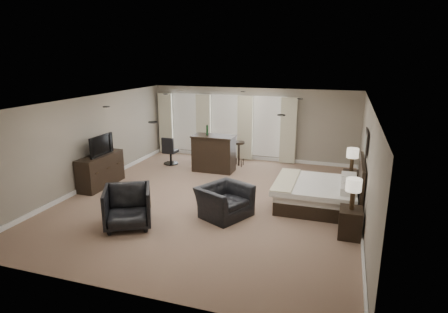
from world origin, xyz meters
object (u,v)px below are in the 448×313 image
(armchair_far, at_px, (128,205))
(bar_counter, at_px, (214,153))
(bar_stool_left, at_px, (198,152))
(nightstand_near, at_px, (350,223))
(bar_stool_right, at_px, (239,154))
(lamp_far, at_px, (352,160))
(lamp_near, at_px, (353,194))
(dresser, at_px, (101,171))
(bed, at_px, (314,182))
(armchair_near, at_px, (225,196))
(desk_chair, at_px, (171,150))
(tv, at_px, (99,153))
(nightstand_far, at_px, (350,181))

(armchair_far, distance_m, bar_counter, 4.54)
(bar_stool_left, bearing_deg, nightstand_near, -39.56)
(armchair_far, xyz_separation_m, bar_stool_right, (1.03, 5.37, -0.08))
(lamp_far, relative_size, bar_stool_left, 0.86)
(lamp_near, relative_size, dresser, 0.41)
(bar_stool_right, bearing_deg, nightstand_near, -49.74)
(bar_counter, bearing_deg, bar_stool_right, 53.81)
(bar_stool_left, bearing_deg, armchair_far, -84.96)
(bed, xyz_separation_m, armchair_far, (-3.81, -2.48, -0.14))
(bar_counter, bearing_deg, dresser, -137.45)
(armchair_near, relative_size, bar_stool_left, 1.47)
(armchair_near, bearing_deg, bar_stool_left, 56.47)
(bar_stool_right, bearing_deg, dresser, -134.92)
(armchair_far, relative_size, bar_stool_right, 1.20)
(bed, relative_size, armchair_far, 2.00)
(nightstand_near, bearing_deg, bar_counter, 140.83)
(bar_stool_right, height_order, desk_chair, desk_chair)
(armchair_near, distance_m, armchair_far, 2.22)
(armchair_near, xyz_separation_m, bar_stool_right, (-0.83, 4.15, -0.07))
(nightstand_near, relative_size, armchair_near, 0.54)
(bar_counter, distance_m, bar_stool_right, 1.06)
(nightstand_near, relative_size, tv, 0.61)
(armchair_far, height_order, bar_stool_left, armchair_far)
(bar_counter, xyz_separation_m, desk_chair, (-1.71, 0.28, -0.11))
(desk_chair, bearing_deg, dresser, 71.21)
(lamp_far, distance_m, dresser, 7.17)
(desk_chair, bearing_deg, bar_stool_right, -166.31)
(armchair_near, xyz_separation_m, bar_counter, (-1.45, 3.31, 0.10))
(bed, bearing_deg, bar_stool_left, 146.61)
(lamp_near, distance_m, desk_chair, 7.10)
(lamp_near, relative_size, desk_chair, 0.67)
(lamp_near, bearing_deg, bed, 121.54)
(armchair_far, bearing_deg, bar_stool_left, 66.23)
(lamp_far, bearing_deg, bar_stool_left, 165.16)
(lamp_far, distance_m, armchair_near, 3.95)
(dresser, xyz_separation_m, bar_stool_right, (3.25, 3.26, -0.05))
(armchair_near, distance_m, bar_stool_left, 4.71)
(nightstand_far, bearing_deg, dresser, -165.21)
(bar_counter, bearing_deg, bar_stool_left, 138.63)
(bed, xyz_separation_m, bar_stool_right, (-2.78, 2.88, -0.22))
(nightstand_near, height_order, tv, tv)
(tv, height_order, armchair_far, tv)
(nightstand_near, distance_m, bar_counter, 5.53)
(lamp_near, height_order, dresser, lamp_near)
(bar_counter, height_order, bar_stool_left, bar_counter)
(desk_chair, bearing_deg, armchair_near, 131.44)
(nightstand_far, height_order, bar_stool_right, bar_stool_right)
(nightstand_near, xyz_separation_m, bar_stool_right, (-3.67, 4.33, 0.11))
(dresser, bearing_deg, bar_stool_right, 45.08)
(tv, distance_m, armchair_far, 3.10)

